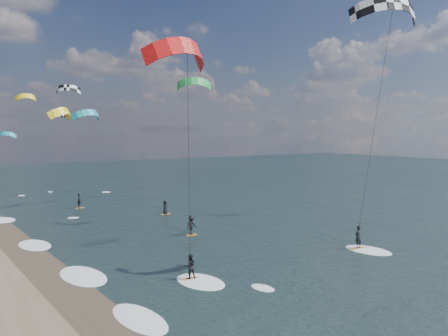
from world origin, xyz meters
TOP-DOWN VIEW (x-y plane):
  - ground at (0.00, 0.00)m, footprint 260.00×260.00m
  - wet_sand_strip at (-12.00, 10.00)m, footprint 3.00×240.00m
  - kitesurfer_near_a at (7.60, 5.02)m, footprint 8.05×9.13m
  - kitesurfer_near_b at (-7.04, 6.17)m, footprint 6.98×8.46m
  - far_kitesurfers at (2.13, 29.34)m, footprint 7.89×22.21m
  - bg_kite_field at (0.01, 53.89)m, footprint 13.68×59.62m
  - shoreline_surf at (-10.80, 14.75)m, footprint 2.40×79.40m

SIDE VIEW (x-z plane):
  - ground at x=0.00m, z-range 0.00..0.00m
  - shoreline_surf at x=-10.80m, z-range -0.06..0.06m
  - wet_sand_strip at x=-12.00m, z-range 0.00..0.01m
  - far_kitesurfers at x=2.13m, z-range -0.03..1.80m
  - kitesurfer_near_b at x=-7.04m, z-range 2.10..16.88m
  - bg_kite_field at x=0.01m, z-range 8.92..16.43m
  - kitesurfer_near_a at x=7.60m, z-range 5.27..24.06m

